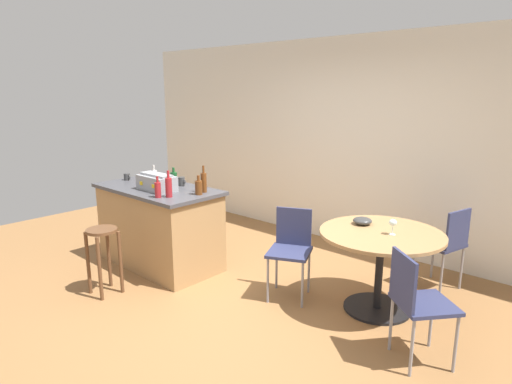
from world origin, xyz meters
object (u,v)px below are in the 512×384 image
at_px(cup_1, 127,177).
at_px(bottle_5, 174,178).
at_px(wooden_stool, 103,248).
at_px(cup_0, 142,178).
at_px(folding_chair_near, 291,245).
at_px(dining_table, 380,250).
at_px(bottle_2, 169,187).
at_px(bottle_3, 204,182).
at_px(bottle_1, 158,189).
at_px(toolbox, 157,182).
at_px(wine_glass, 393,223).
at_px(kitchen_island, 159,226).
at_px(serving_bowl, 362,221).
at_px(cup_2, 182,181).
at_px(folding_chair_left, 446,241).
at_px(bottle_4, 199,187).
at_px(bottle_0, 154,177).
at_px(folding_chair_far, 417,299).

bearing_deg(cup_1, bottle_5, 19.40).
bearing_deg(wooden_stool, cup_0, 124.36).
bearing_deg(folding_chair_near, dining_table, 20.42).
xyz_separation_m(bottle_2, bottle_5, (-0.47, 0.42, -0.03)).
bearing_deg(bottle_3, bottle_1, -109.11).
height_order(toolbox, wine_glass, toolbox).
relative_size(folding_chair_near, wine_glass, 6.12).
bearing_deg(kitchen_island, serving_bowl, 19.91).
bearing_deg(serving_bowl, cup_2, -164.88).
xyz_separation_m(folding_chair_near, bottle_5, (-1.62, -0.18, 0.49)).
xyz_separation_m(folding_chair_left, bottle_3, (-2.15, -1.35, 0.53)).
bearing_deg(kitchen_island, dining_table, 15.98).
xyz_separation_m(bottle_4, cup_1, (-1.25, -0.09, -0.04)).
xyz_separation_m(bottle_1, bottle_2, (0.07, 0.09, 0.02)).
distance_m(bottle_0, bottle_4, 0.79).
distance_m(bottle_3, serving_bowl, 1.74).
height_order(folding_chair_left, bottle_4, bottle_4).
xyz_separation_m(folding_chair_far, cup_1, (-3.65, -0.13, 0.46)).
xyz_separation_m(kitchen_island, bottle_5, (0.02, 0.22, 0.55)).
bearing_deg(wine_glass, folding_chair_near, -161.83).
relative_size(kitchen_island, dining_table, 1.37).
height_order(kitchen_island, bottle_1, bottle_1).
xyz_separation_m(wooden_stool, serving_bowl, (1.97, 1.63, 0.32)).
bearing_deg(toolbox, folding_chair_near, 17.89).
bearing_deg(wooden_stool, dining_table, 34.67).
bearing_deg(dining_table, folding_chair_near, -159.58).
relative_size(folding_chair_far, bottle_1, 3.89).
bearing_deg(bottle_5, folding_chair_left, 26.02).
bearing_deg(bottle_4, bottle_5, 167.29).
bearing_deg(bottle_4, wine_glass, 17.63).
distance_m(dining_table, wine_glass, 0.30).
distance_m(dining_table, cup_0, 2.93).
xyz_separation_m(folding_chair_far, serving_bowl, (-0.83, 0.67, 0.28)).
relative_size(toolbox, serving_bowl, 2.54).
height_order(cup_1, cup_2, cup_2).
bearing_deg(bottle_3, folding_chair_far, -1.71).
relative_size(bottle_0, bottle_4, 1.11).
bearing_deg(bottle_1, bottle_5, 127.87).
distance_m(folding_chair_near, folding_chair_far, 1.41).
xyz_separation_m(bottle_0, bottle_1, (0.57, -0.36, -0.00)).
bearing_deg(cup_0, kitchen_island, -7.52).
height_order(kitchen_island, wooden_stool, kitchen_island).
distance_m(wooden_stool, dining_table, 2.70).
height_order(toolbox, bottle_3, bottle_3).
distance_m(bottle_0, cup_0, 0.23).
distance_m(bottle_2, cup_1, 1.13).
distance_m(kitchen_island, toolbox, 0.58).
relative_size(folding_chair_far, bottle_5, 4.28).
xyz_separation_m(dining_table, bottle_5, (-2.42, -0.47, 0.42)).
distance_m(folding_chair_near, bottle_2, 1.40).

